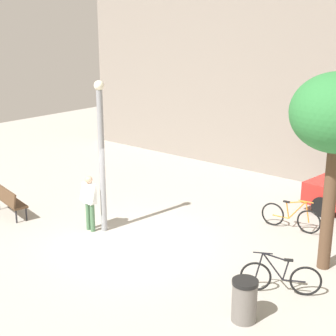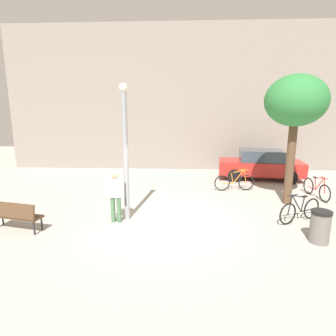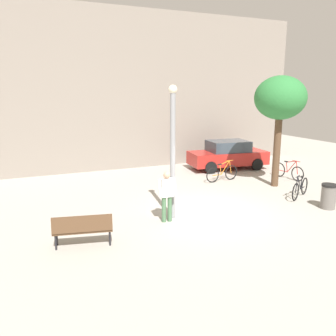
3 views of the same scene
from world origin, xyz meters
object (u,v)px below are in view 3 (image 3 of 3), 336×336
Objects in this scene: park_bench at (83,228)px; plaza_tree at (280,100)px; lamppost at (173,148)px; bicycle_black at (300,188)px; person_by_lamppost at (167,193)px; bicycle_orange at (222,173)px; trash_bin at (328,196)px; parked_car_red at (228,155)px; bicycle_red at (288,171)px.

park_bench is 10.08m from plaza_tree.
lamppost reaches higher than bicycle_black.
bicycle_orange is (4.48, 3.81, -0.58)m from person_by_lamppost.
park_bench is at bearing 178.15° from trash_bin.
plaza_tree is at bearing -43.92° from bicycle_orange.
parked_car_red is (0.26, 5.69, 0.39)m from bicycle_black.
park_bench is 11.36m from parked_car_red.
plaza_tree is (6.21, 2.14, 2.86)m from person_by_lamppost.
plaza_tree is 1.11× the size of parked_car_red.
lamppost reaches higher than person_by_lamppost.
bicycle_black is at bearing 0.78° from lamppost.
parked_car_red reaches higher than bicycle_orange.
plaza_tree reaches higher than trash_bin.
lamppost is at bearing -135.56° from parked_car_red.
trash_bin is (8.74, -0.28, -0.09)m from park_bench.
bicycle_black and bicycle_orange have the same top height.
bicycle_orange is (4.17, 3.55, -2.00)m from lamppost.
bicycle_black is at bearing -98.23° from plaza_tree.
trash_bin is (5.89, -1.12, -0.51)m from person_by_lamppost.
lamppost reaches higher than parked_car_red.
plaza_tree is 3.00× the size of bicycle_black.
lamppost is 2.42× the size of bicycle_orange.
parked_car_red is at bearing 87.43° from bicycle_black.
person_by_lamppost is at bearing -160.95° from plaza_tree.
bicycle_orange is at bearing 136.08° from plaza_tree.
park_bench is 11.16m from bicycle_red.
lamppost is at bearing -160.13° from bicycle_red.
parked_car_red is (9.05, 6.86, 0.23)m from park_bench.
bicycle_black and bicycle_red have the same top height.
bicycle_orange reaches higher than park_bench.
person_by_lamppost is at bearing -139.66° from bicycle_orange.
plaza_tree reaches higher than lamppost.
bicycle_orange is at bearing -127.80° from parked_car_red.
parked_car_red is at bearing 44.17° from person_by_lamppost.
bicycle_black is at bearing 87.90° from trash_bin.
lamppost is 2.71× the size of bicycle_black.
park_bench is at bearing -161.79° from plaza_tree.
plaza_tree reaches higher than bicycle_red.
plaza_tree is at bearing -152.31° from bicycle_red.
park_bench reaches higher than trash_bin.
person_by_lamppost is 1.00× the size of park_bench.
person_by_lamppost is 5.91m from bicycle_orange.
parked_car_red is 4.79× the size of trash_bin.
bicycle_orange is 5.12m from trash_bin.
park_bench is at bearing -163.65° from person_by_lamppost.
bicycle_black reaches higher than trash_bin.
parked_car_red reaches higher than park_bench.
trash_bin is (-0.31, -7.14, -0.32)m from parked_car_red.
lamppost is 6.06m from trash_bin.
trash_bin is at bearing -92.48° from parked_car_red.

